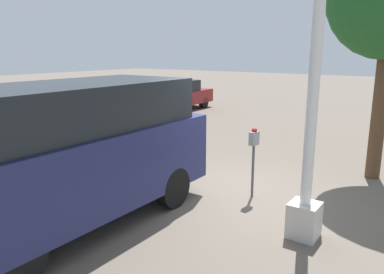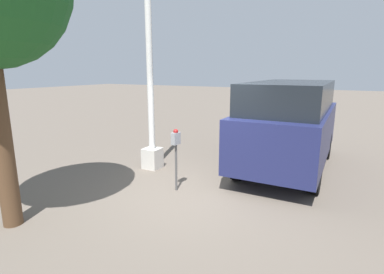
{
  "view_description": "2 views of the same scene",
  "coord_description": "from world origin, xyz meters",
  "px_view_note": "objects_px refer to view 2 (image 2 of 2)",
  "views": [
    {
      "loc": [
        6.37,
        3.38,
        2.8
      ],
      "look_at": [
        0.39,
        -0.8,
        1.12
      ],
      "focal_mm": 35.0,
      "sensor_mm": 36.0,
      "label": 1
    },
    {
      "loc": [
        -5.35,
        -2.86,
        2.61
      ],
      "look_at": [
        -0.01,
        -0.02,
        1.26
      ],
      "focal_mm": 28.0,
      "sensor_mm": 36.0,
      "label": 2
    }
  ],
  "objects_px": {
    "parked_van": "(289,123)",
    "lamp_post": "(151,107)",
    "parking_meter_far": "(260,106)",
    "fire_hydrant": "(249,129)",
    "parking_meter_near": "(176,146)"
  },
  "relations": [
    {
      "from": "parked_van",
      "to": "lamp_post",
      "type": "bearing_deg",
      "value": 118.17
    },
    {
      "from": "lamp_post",
      "to": "parking_meter_far",
      "type": "bearing_deg",
      "value": -12.53
    },
    {
      "from": "parked_van",
      "to": "fire_hydrant",
      "type": "bearing_deg",
      "value": 32.94
    },
    {
      "from": "parking_meter_near",
      "to": "lamp_post",
      "type": "relative_size",
      "value": 0.27
    },
    {
      "from": "parking_meter_near",
      "to": "fire_hydrant",
      "type": "bearing_deg",
      "value": 11.49
    },
    {
      "from": "lamp_post",
      "to": "fire_hydrant",
      "type": "bearing_deg",
      "value": -14.01
    },
    {
      "from": "parked_van",
      "to": "parking_meter_far",
      "type": "bearing_deg",
      "value": 25.2
    },
    {
      "from": "parking_meter_far",
      "to": "lamp_post",
      "type": "height_order",
      "value": "lamp_post"
    },
    {
      "from": "parking_meter_far",
      "to": "parking_meter_near",
      "type": "bearing_deg",
      "value": -169.47
    },
    {
      "from": "parking_meter_near",
      "to": "parking_meter_far",
      "type": "height_order",
      "value": "parking_meter_far"
    },
    {
      "from": "parked_van",
      "to": "parking_meter_near",
      "type": "bearing_deg",
      "value": 146.17
    },
    {
      "from": "parking_meter_near",
      "to": "parking_meter_far",
      "type": "relative_size",
      "value": 0.88
    },
    {
      "from": "lamp_post",
      "to": "parked_van",
      "type": "bearing_deg",
      "value": -61.85
    },
    {
      "from": "parking_meter_far",
      "to": "fire_hydrant",
      "type": "distance_m",
      "value": 1.28
    },
    {
      "from": "parking_meter_near",
      "to": "fire_hydrant",
      "type": "distance_m",
      "value": 5.91
    }
  ]
}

